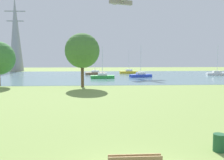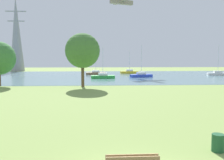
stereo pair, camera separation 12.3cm
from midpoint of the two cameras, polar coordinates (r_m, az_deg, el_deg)
ground_plane at (r=30.39m, az=-1.04°, el=-2.93°), size 160.00×160.00×0.00m
litter_bin at (r=12.68m, az=23.07°, el=-12.92°), size 0.56×0.56×0.80m
water_surface at (r=58.24m, az=-2.16°, el=0.91°), size 140.00×40.00×0.02m
sailboat_brown at (r=62.61m, az=-3.63°, el=1.59°), size 4.82×1.55×5.35m
sailboat_green at (r=51.38m, az=-2.00°, el=0.86°), size 4.86×1.70×6.47m
sailboat_yellow at (r=67.79m, az=3.99°, el=1.86°), size 4.88×1.79×6.18m
sailboat_white at (r=65.08m, az=22.82°, el=1.36°), size 4.95×2.09×7.32m
sailboat_blue at (r=55.05m, az=6.68°, el=1.11°), size 5.02×2.63×6.91m
tree_east_near at (r=36.62m, az=-6.59°, el=6.57°), size 5.00×5.00×7.73m
electricity_pylon at (r=85.96m, az=-20.73°, el=9.71°), size 6.40×4.40×23.30m
light_aircraft at (r=69.68m, az=2.17°, el=17.20°), size 6.37×8.24×2.10m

